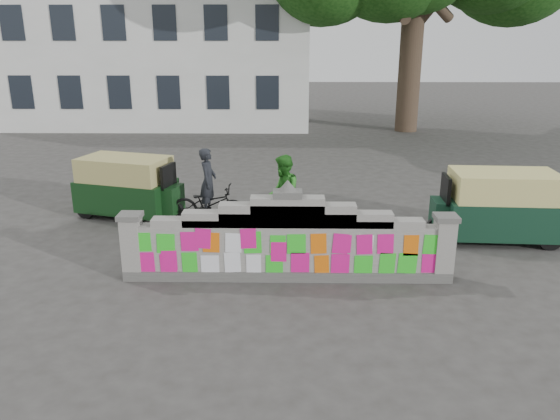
{
  "coord_description": "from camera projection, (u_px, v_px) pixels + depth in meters",
  "views": [
    {
      "loc": [
        0.01,
        -9.86,
        4.54
      ],
      "look_at": [
        -0.16,
        1.0,
        1.1
      ],
      "focal_mm": 35.0,
      "sensor_mm": 36.0,
      "label": 1
    }
  ],
  "objects": [
    {
      "name": "building",
      "position": [
        164.0,
        47.0,
        30.62
      ],
      "size": [
        16.0,
        10.0,
        8.9
      ],
      "color": "silver",
      "rests_on": "ground"
    },
    {
      "name": "cyclist_rider",
      "position": [
        209.0,
        191.0,
        13.77
      ],
      "size": [
        0.46,
        0.65,
        1.69
      ],
      "primitive_type": "imported",
      "rotation": [
        0.0,
        0.0,
        1.47
      ],
      "color": "black",
      "rests_on": "ground"
    },
    {
      "name": "pedestrian",
      "position": [
        283.0,
        194.0,
        13.1
      ],
      "size": [
        0.75,
        0.94,
        1.9
      ],
      "primitive_type": "imported",
      "rotation": [
        0.0,
        0.0,
        -1.54
      ],
      "color": "#2A7E22",
      "rests_on": "ground"
    },
    {
      "name": "parapet_wall",
      "position": [
        287.0,
        243.0,
        10.54
      ],
      "size": [
        6.48,
        0.44,
        2.01
      ],
      "color": "#4C4C49",
      "rests_on": "ground"
    },
    {
      "name": "ground",
      "position": [
        287.0,
        278.0,
        10.78
      ],
      "size": [
        100.0,
        100.0,
        0.0
      ],
      "primitive_type": "plane",
      "color": "#383533",
      "rests_on": "ground"
    },
    {
      "name": "rickshaw_right",
      "position": [
        499.0,
        205.0,
        12.59
      ],
      "size": [
        2.98,
        1.51,
        1.63
      ],
      "rotation": [
        0.0,
        0.0,
        3.09
      ],
      "color": "#103221",
      "rests_on": "ground"
    },
    {
      "name": "rickshaw_left",
      "position": [
        128.0,
        186.0,
        14.35
      ],
      "size": [
        2.93,
        1.94,
        1.57
      ],
      "rotation": [
        0.0,
        0.0,
        -0.28
      ],
      "color": "black",
      "rests_on": "ground"
    },
    {
      "name": "cyclist_bike",
      "position": [
        209.0,
        204.0,
        13.87
      ],
      "size": [
        1.95,
        0.84,
        0.99
      ],
      "primitive_type": "imported",
      "rotation": [
        0.0,
        0.0,
        1.47
      ],
      "color": "black",
      "rests_on": "ground"
    }
  ]
}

